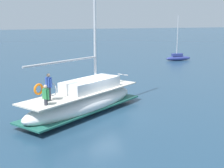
{
  "coord_description": "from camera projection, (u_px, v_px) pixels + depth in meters",
  "views": [
    {
      "loc": [
        17.86,
        -7.21,
        5.93
      ],
      "look_at": [
        -0.19,
        0.75,
        1.8
      ],
      "focal_mm": 48.64,
      "sensor_mm": 36.0,
      "label": 1
    }
  ],
  "objects": [
    {
      "name": "moored_catamaran",
      "position": [
        178.0,
        57.0,
        45.96
      ],
      "size": [
        1.36,
        4.2,
        6.67
      ],
      "color": "navy",
      "rests_on": "ground"
    },
    {
      "name": "mooring_buoy",
      "position": [
        71.0,
        89.0,
        26.28
      ],
      "size": [
        0.51,
        0.51,
        0.85
      ],
      "color": "yellow",
      "rests_on": "ground"
    },
    {
      "name": "main_sailboat",
      "position": [
        84.0,
        100.0,
        19.6
      ],
      "size": [
        6.81,
        9.54,
        14.37
      ],
      "color": "white",
      "rests_on": "ground"
    },
    {
      "name": "ground_plane",
      "position": [
        103.0,
        112.0,
        20.05
      ],
      "size": [
        400.0,
        400.0,
        0.0
      ],
      "primitive_type": "plane",
      "color": "navy"
    }
  ]
}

